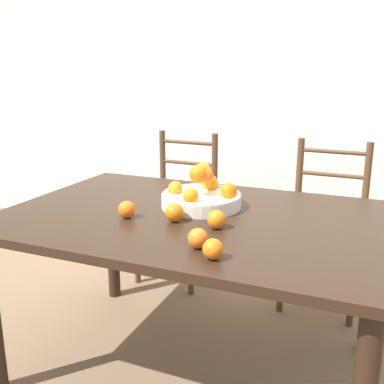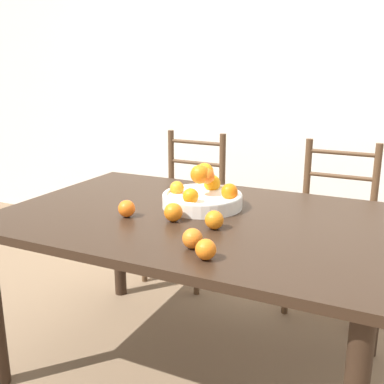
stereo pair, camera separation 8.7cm
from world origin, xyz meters
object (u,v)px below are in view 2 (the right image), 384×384
Objects in this scene: orange_loose_1 at (206,249)px; chair_left at (186,208)px; orange_loose_3 at (173,212)px; fruit_bowl at (203,195)px; chair_right at (332,229)px; orange_loose_0 at (127,209)px; orange_loose_4 at (192,238)px; orange_loose_2 at (214,220)px.

chair_left is (-0.70, 1.28, -0.31)m from orange_loose_1.
fruit_bowl is at bearing 83.70° from orange_loose_3.
chair_left is at bearing 118.69° from orange_loose_1.
chair_left is at bearing -178.71° from chair_right.
orange_loose_0 is 1.10m from chair_left.
chair_right is (0.29, 1.22, -0.32)m from orange_loose_4.
orange_loose_2 reaches higher than orange_loose_1.
chair_left is at bearing 113.57° from orange_loose_3.
chair_right is at bearing 76.40° from orange_loose_4.
orange_loose_1 is 1.50m from chair_left.
chair_right reaches higher than orange_loose_1.
orange_loose_4 is at bearing -69.93° from fruit_bowl.
fruit_bowl is at bearing 110.07° from orange_loose_4.
fruit_bowl is 5.20× the size of orange_loose_1.
chair_right reaches higher than orange_loose_4.
orange_loose_3 is 1.13m from chair_left.
orange_loose_1 is 0.10m from orange_loose_4.
orange_loose_1 is at bearing -28.84° from orange_loose_0.
orange_loose_0 is 0.94× the size of orange_loose_3.
chair_right is (0.46, 0.76, -0.33)m from fruit_bowl.
orange_loose_0 is at bearing 153.91° from orange_loose_4.
orange_loose_2 is at bearing 107.44° from orange_loose_1.
chair_right reaches higher than orange_loose_3.
chair_right is at bearing 58.95° from fruit_bowl.
orange_loose_3 is at bearing 132.85° from orange_loose_1.
orange_loose_2 is 1.22m from chair_left.
orange_loose_0 is at bearing -74.94° from chair_left.
orange_loose_0 is 0.98× the size of orange_loose_2.
orange_loose_2 is at bearing -56.40° from chair_left.
fruit_bowl is 0.35m from orange_loose_0.
orange_loose_0 is at bearing -122.40° from chair_right.
orange_loose_0 is 0.53m from orange_loose_1.
orange_loose_0 is 0.38m from orange_loose_2.
orange_loose_2 is at bearing -4.59° from orange_loose_3.
orange_loose_4 is at bearing -102.31° from chair_right.
orange_loose_1 is 0.97× the size of orange_loose_4.
orange_loose_2 is (0.38, 0.02, 0.00)m from orange_loose_0.
orange_loose_0 is (-0.22, -0.26, -0.02)m from fruit_bowl.
orange_loose_0 and orange_loose_4 have the same top height.
orange_loose_4 reaches higher than orange_loose_1.
orange_loose_3 is at bearing -64.25° from chair_left.
chair_left is (-0.62, 1.01, -0.32)m from orange_loose_2.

